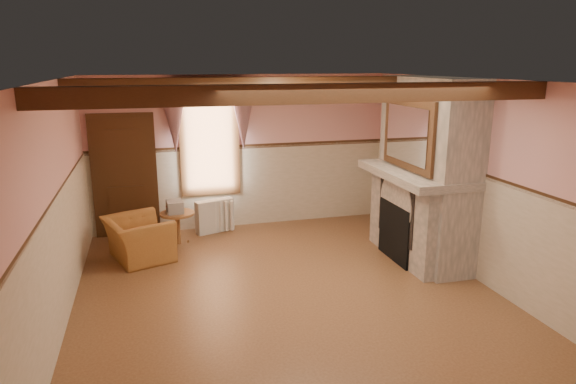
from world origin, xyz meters
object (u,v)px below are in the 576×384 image
object	(u,v)px
side_table	(178,228)
bowl	(421,169)
mantel_clock	(400,157)
radiator	(215,216)
armchair	(138,239)
oil_lamp	(407,157)

from	to	relation	value
side_table	bowl	xyz separation A→B (m)	(3.52, -1.77, 1.18)
side_table	mantel_clock	xyz separation A→B (m)	(3.52, -1.11, 1.25)
side_table	radiator	world-z (taller)	radiator
armchair	radiator	distance (m)	1.67
armchair	side_table	distance (m)	0.85
bowl	mantel_clock	bearing A→B (deg)	90.00
armchair	bowl	xyz separation A→B (m)	(4.16, -1.21, 1.13)
side_table	oil_lamp	xyz separation A→B (m)	(3.52, -1.31, 1.29)
radiator	oil_lamp	bearing A→B (deg)	-50.85
side_table	radiator	bearing A→B (deg)	33.79
mantel_clock	bowl	bearing A→B (deg)	-90.00
bowl	side_table	bearing A→B (deg)	153.33
radiator	bowl	distance (m)	3.78
armchair	bowl	distance (m)	4.47
armchair	side_table	world-z (taller)	armchair
side_table	radiator	distance (m)	0.82
side_table	mantel_clock	size ratio (longest dim) A/B	2.41
bowl	radiator	bearing A→B (deg)	141.86
armchair	radiator	world-z (taller)	armchair
side_table	armchair	bearing A→B (deg)	-138.82
oil_lamp	bowl	bearing A→B (deg)	-90.00
armchair	oil_lamp	size ratio (longest dim) A/B	3.65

